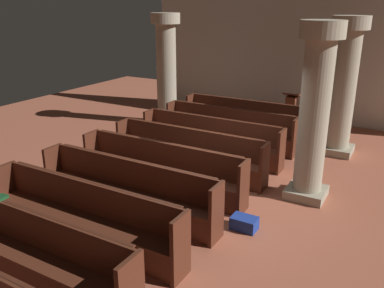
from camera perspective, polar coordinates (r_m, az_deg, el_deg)
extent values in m
plane|color=#AD5B42|center=(8.03, 2.31, -6.55)|extent=(19.20, 19.20, 0.00)
cube|color=beige|center=(13.00, 15.24, 13.13)|extent=(10.00, 0.16, 4.50)
cube|color=#562819|center=(11.33, 7.37, 3.37)|extent=(3.38, 0.38, 0.05)
cube|color=#562819|center=(11.41, 7.75, 4.91)|extent=(3.38, 0.04, 0.51)
cube|color=#492215|center=(11.39, 7.90, 6.15)|extent=(3.25, 0.06, 0.02)
cube|color=#4E2416|center=(12.04, -0.21, 4.76)|extent=(0.06, 0.44, 0.95)
cube|color=#4E2416|center=(10.81, 15.83, 2.32)|extent=(0.06, 0.44, 0.95)
cube|color=#522618|center=(11.23, 6.98, 2.12)|extent=(3.38, 0.03, 0.38)
cube|color=#562819|center=(10.41, 5.16, 2.01)|extent=(3.38, 0.38, 0.05)
cube|color=#562819|center=(10.48, 5.59, 3.70)|extent=(3.38, 0.04, 0.51)
cube|color=#492215|center=(10.46, 5.74, 5.06)|extent=(3.25, 0.06, 0.02)
cube|color=#4E2416|center=(11.18, -2.88, 3.59)|extent=(0.06, 0.44, 0.95)
cube|color=#4E2416|center=(9.84, 14.30, 0.80)|extent=(0.06, 0.44, 0.95)
cube|color=#522618|center=(10.32, 4.72, 0.64)|extent=(3.38, 0.03, 0.38)
cube|color=#562819|center=(9.51, 2.53, 0.40)|extent=(3.38, 0.38, 0.05)
cube|color=#562819|center=(9.57, 3.01, 2.26)|extent=(3.38, 0.04, 0.51)
cube|color=#492215|center=(9.54, 3.16, 3.74)|extent=(3.25, 0.06, 0.02)
cube|color=#4E2416|center=(10.35, -5.97, 2.22)|extent=(0.06, 0.44, 0.95)
cube|color=#4E2416|center=(8.89, 12.44, -1.04)|extent=(0.06, 0.44, 0.95)
cube|color=#522618|center=(9.44, 2.02, -1.11)|extent=(3.38, 0.03, 0.38)
cube|color=#562819|center=(8.65, -0.64, -1.54)|extent=(3.38, 0.38, 0.05)
cube|color=#562819|center=(8.70, -0.09, 0.51)|extent=(3.38, 0.04, 0.51)
cube|color=#492215|center=(8.66, 0.07, 2.14)|extent=(3.25, 0.06, 0.02)
cube|color=#4E2416|center=(9.57, -9.58, 0.61)|extent=(0.06, 0.44, 0.95)
cube|color=#4E2416|center=(7.97, 10.13, -3.32)|extent=(0.06, 0.44, 0.95)
cube|color=#522618|center=(8.59, -1.22, -3.22)|extent=(3.38, 0.03, 0.38)
cube|color=#562819|center=(7.84, -4.49, -3.89)|extent=(3.38, 0.38, 0.05)
cube|color=#562819|center=(7.86, -3.86, -1.62)|extent=(3.38, 0.05, 0.51)
cube|color=#492215|center=(7.81, -3.71, 0.17)|extent=(3.25, 0.06, 0.02)
cube|color=#4E2416|center=(8.84, -13.80, -1.28)|extent=(0.06, 0.44, 0.95)
cube|color=#4E2416|center=(7.07, 7.22, -6.18)|extent=(0.06, 0.44, 0.95)
cube|color=#522618|center=(7.79, -5.17, -5.76)|extent=(3.38, 0.03, 0.38)
cube|color=#562819|center=(7.08, -9.23, -6.74)|extent=(3.38, 0.38, 0.05)
cube|color=#562819|center=(7.08, -8.51, -4.22)|extent=(3.38, 0.04, 0.51)
cube|color=#492215|center=(7.02, -8.37, -2.25)|extent=(3.25, 0.06, 0.02)
cube|color=#4E2416|center=(8.17, -18.76, -3.49)|extent=(0.06, 0.44, 0.95)
cube|color=#4E2416|center=(6.22, 3.44, -9.81)|extent=(0.06, 0.44, 0.95)
cube|color=#522618|center=(7.06, -10.03, -8.82)|extent=(3.38, 0.03, 0.38)
cube|color=#562819|center=(6.40, -15.12, -10.17)|extent=(3.38, 0.38, 0.05)
cube|color=#562819|center=(6.38, -14.29, -7.39)|extent=(3.38, 0.04, 0.51)
cube|color=#492215|center=(6.30, -14.17, -5.23)|extent=(3.25, 0.06, 0.02)
cube|color=#4E2416|center=(7.59, -24.56, -6.02)|extent=(0.06, 0.44, 0.95)
cube|color=#4E2416|center=(5.44, -1.61, -14.48)|extent=(0.06, 0.44, 0.95)
cube|color=#522618|center=(6.40, -16.06, -12.45)|extent=(3.38, 0.03, 0.38)
cube|color=#562819|center=(5.83, -22.44, -14.19)|extent=(3.38, 0.38, 0.05)
cube|color=#562819|center=(5.78, -21.49, -11.18)|extent=(3.38, 0.04, 0.51)
cube|color=#492215|center=(5.69, -21.43, -8.84)|extent=(3.25, 0.06, 0.02)
cube|color=#522618|center=(5.87, -23.54, -16.64)|extent=(3.38, 0.03, 0.38)
cube|color=#9F967E|center=(10.56, 19.55, -0.69)|extent=(0.78, 0.78, 0.18)
cylinder|color=#ADA389|center=(10.19, 20.47, 7.09)|extent=(0.58, 0.58, 2.75)
cylinder|color=#B6AB90|center=(10.01, 21.52, 15.63)|extent=(0.84, 0.84, 0.30)
cube|color=#9F967E|center=(12.44, -3.48, 3.36)|extent=(0.78, 0.78, 0.18)
cylinder|color=#ADA389|center=(12.13, -3.62, 10.03)|extent=(0.58, 0.58, 2.75)
cylinder|color=#B6AB90|center=(11.98, -3.78, 17.26)|extent=(0.84, 0.84, 0.30)
cube|color=#9F967E|center=(8.04, 15.75, -6.57)|extent=(0.71, 0.71, 0.18)
cylinder|color=#ADA389|center=(7.54, 16.75, 3.52)|extent=(0.53, 0.53, 2.75)
cylinder|color=#B6AB90|center=(7.29, 17.93, 15.13)|extent=(0.76, 0.76, 0.30)
cube|color=#562B1A|center=(12.24, 13.52, 2.28)|extent=(0.45, 0.45, 0.06)
cube|color=brown|center=(12.12, 13.68, 4.29)|extent=(0.28, 0.28, 0.95)
cube|color=brown|center=(12.00, 13.88, 6.76)|extent=(0.48, 0.35, 0.15)
cube|color=navy|center=(6.76, 7.37, -10.99)|extent=(0.42, 0.28, 0.21)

